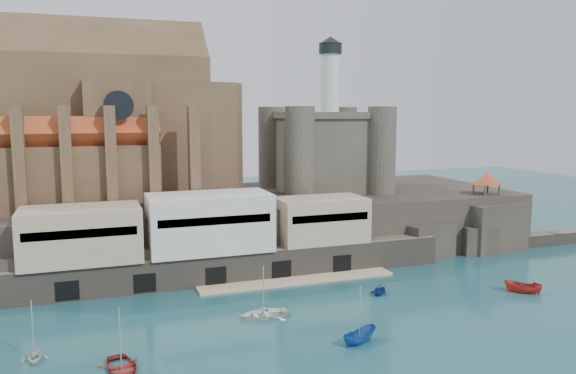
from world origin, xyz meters
The scene contains 13 objects.
ground centered at (0.00, 0.00, 0.00)m, with size 300.00×300.00×0.00m, color #17464E.
promontory centered at (-0.19, 39.37, 4.92)m, with size 100.00×36.00×10.00m.
quay centered at (-10.19, 23.07, 6.07)m, with size 70.00×12.00×13.05m.
church centered at (-24.13, 41.85, 22.13)m, with size 47.00×25.93×30.51m.
castle_keep centered at (16.08, 41.08, 18.31)m, with size 21.20×21.20×29.30m.
rock_outcrop centered at (42.00, 25.84, 4.02)m, with size 14.50×10.50×8.70m.
pavilion centered at (42.00, 26.00, 12.73)m, with size 6.40×6.40×5.40m.
boat_0 centered at (-24.43, -3.37, 0.00)m, with size 4.25×1.23×5.95m, color maroon.
boat_2 centered at (0.53, -5.22, 0.00)m, with size 1.83×1.88×4.87m, color #174799.
boat_4 centered at (-32.64, 1.92, 0.00)m, with size 2.91×1.78×3.37m, color silver.
boat_5 centered at (29.78, 2.46, 0.00)m, with size 1.90×1.95×5.04m, color #B5291E.
boat_6 centered at (-7.03, 5.87, 0.00)m, with size 4.51×1.31×6.31m, color white.
boat_7 centered at (10.63, 8.68, 0.00)m, with size 3.01×1.84×3.49m, color navy.
Camera 1 is at (-26.49, -57.78, 25.21)m, focal length 35.00 mm.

